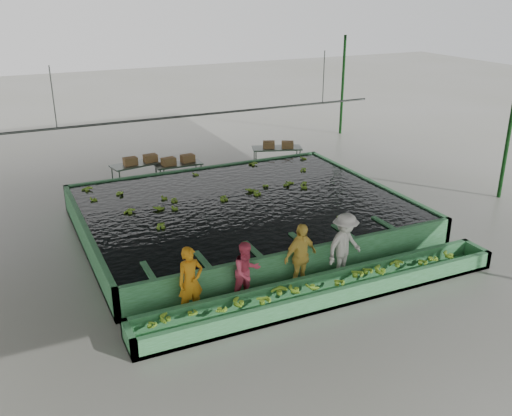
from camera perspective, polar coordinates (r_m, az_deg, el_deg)
name	(u,v)px	position (r m, az deg, el deg)	size (l,w,h in m)	color
ground	(263,244)	(17.31, 0.70, -3.63)	(80.00, 80.00, 0.00)	gray
shed_roof	(264,77)	(15.85, 0.79, 12.97)	(20.00, 22.00, 0.04)	slate
shed_posts	(263,165)	(16.41, 0.74, 4.30)	(20.00, 22.00, 5.00)	#0C330E
flotation_tank	(243,214)	(18.38, -1.32, -0.56)	(10.00, 8.00, 0.90)	#387E48
tank_water	(243,202)	(18.23, -1.33, 0.60)	(9.70, 7.70, 0.00)	black
sorting_trough	(326,291)	(14.40, 7.02, -8.21)	(10.00, 1.00, 0.50)	#387E48
cableway_rail	(203,114)	(20.75, -5.36, 9.30)	(0.08, 0.08, 14.00)	#59605B
rail_hanger_left	(53,97)	(19.48, -19.63, 10.37)	(0.04, 0.04, 2.00)	#59605B
rail_hanger_right	(324,77)	(22.72, 6.78, 12.87)	(0.04, 0.04, 2.00)	#59605B
worker_a	(190,282)	(13.51, -6.57, -7.32)	(0.63, 0.42, 1.74)	#C87911
worker_b	(247,272)	(14.00, -0.94, -6.43)	(0.77, 0.60, 1.58)	#DA425E
worker_c	(300,257)	(14.57, 4.47, -4.87)	(1.05, 0.44, 1.79)	#ECC74A
worker_d	(345,246)	(15.20, 8.85, -3.79)	(1.19, 0.69, 1.84)	beige
packing_table_left	(138,175)	(22.59, -11.67, 3.29)	(2.04, 0.82, 0.93)	#59605B
packing_table_mid	(179,174)	(22.60, -7.71, 3.41)	(1.81, 0.72, 0.82)	#59605B
packing_table_right	(277,158)	(24.29, 2.09, 5.01)	(2.06, 0.82, 0.94)	#59605B
box_stack_left	(141,163)	(22.44, -11.45, 4.42)	(1.30, 0.36, 0.28)	olive
box_stack_mid	(178,163)	(22.51, -7.77, 4.44)	(1.33, 0.37, 0.29)	olive
box_stack_right	(278,148)	(24.10, 2.23, 6.04)	(1.28, 0.35, 0.27)	olive
floating_bananas	(233,194)	(18.92, -2.32, 1.38)	(8.93, 6.09, 0.12)	#6EA223
trough_bananas	(326,285)	(14.33, 7.04, -7.69)	(9.59, 0.64, 0.13)	#6EA223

